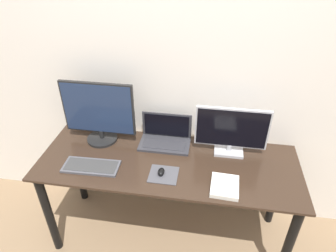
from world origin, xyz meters
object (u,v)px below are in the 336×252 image
object	(u,v)px
monitor_left	(99,113)
keyboard	(91,166)
mouse	(161,172)
laptop	(166,136)
monitor_right	(231,131)
book	(225,186)

from	to	relation	value
monitor_left	keyboard	bearing A→B (deg)	-83.94
monitor_left	mouse	xyz separation A→B (m)	(0.52, -0.31, -0.21)
laptop	mouse	distance (m)	0.36
monitor_left	monitor_right	world-z (taller)	monitor_left
monitor_right	keyboard	bearing A→B (deg)	-160.75
monitor_left	monitor_right	bearing A→B (deg)	0.01
laptop	mouse	size ratio (longest dim) A/B	5.27
monitor_left	laptop	size ratio (longest dim) A/B	1.42
book	monitor_right	bearing A→B (deg)	85.87
book	monitor_left	bearing A→B (deg)	158.11
monitor_right	mouse	size ratio (longest dim) A/B	7.10
monitor_left	book	distance (m)	1.03
keyboard	book	distance (m)	0.90
mouse	keyboard	bearing A→B (deg)	-179.11
keyboard	mouse	xyz separation A→B (m)	(0.48, 0.01, 0.01)
mouse	book	size ratio (longest dim) A/B	0.34
monitor_right	book	distance (m)	0.41
monitor_right	keyboard	distance (m)	0.99
monitor_right	keyboard	world-z (taller)	monitor_right
mouse	book	world-z (taller)	mouse
laptop	mouse	xyz separation A→B (m)	(0.03, -0.35, -0.03)
mouse	book	bearing A→B (deg)	-8.11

